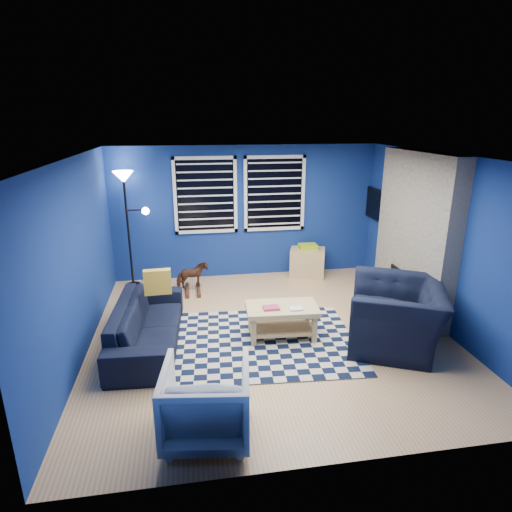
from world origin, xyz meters
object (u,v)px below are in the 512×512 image
Objects in this scene: armchair_bent at (206,401)px; floor_lamp at (126,193)px; sofa at (148,324)px; tv at (379,206)px; cabinet at (307,262)px; rocking_horse at (192,276)px; coffee_table at (282,315)px; armchair_big at (396,315)px.

armchair_bent is 4.51m from floor_lamp.
armchair_bent is at bearing -156.81° from sofa.
cabinet is at bearing 169.46° from tv.
cabinet reaches higher than rocking_horse.
armchair_bent is at bearing 157.95° from rocking_horse.
sofa is 1.84m from coffee_table.
tv is 1.81× the size of rocking_horse.
armchair_bent reaches higher than sofa.
floor_lamp is at bearing 177.20° from tv.
armchair_bent is 4.71m from cabinet.
rocking_horse is (-0.06, 3.69, -0.08)m from armchair_bent.
armchair_big is 1.75× the size of cabinet.
tv is at bearing -60.82° from sofa.
sofa is 2.03m from armchair_bent.
armchair_bent reaches higher than cabinet.
coffee_table is at bearing -137.35° from tv.
armchair_bent is 1.10× the size of cabinet.
armchair_big is 0.64× the size of floor_lamp.
rocking_horse is 2.23m from coffee_table.
sofa is 3.79× the size of rocking_horse.
cabinet is at bearing 66.25° from coffee_table.
floor_lamp reaches higher than rocking_horse.
cabinet is (2.88, 2.27, -0.02)m from sofa.
cabinet is 3.60m from floor_lamp.
floor_lamp reaches higher than armchair_bent.
armchair_big is 4.83m from floor_lamp.
cabinet is (1.04, 2.36, -0.06)m from coffee_table.
cabinet is at bearing 0.22° from floor_lamp.
tv reaches higher than cabinet.
sofa is 2.49× the size of armchair_bent.
coffee_table is (-1.47, 0.44, -0.09)m from armchair_big.
rocking_horse is at bearing -106.59° from armchair_big.
sofa is at bearing -153.92° from tv.
rocking_horse is at bearing -148.89° from cabinet.
coffee_table is at bearing -46.09° from floor_lamp.
tv is at bearing -123.71° from armchair_bent.
sofa is 1.89m from rocking_horse.
tv reaches higher than sofa.
floor_lamp is (-1.12, 4.16, 1.34)m from armchair_bent.
armchair_big reaches higher than coffee_table.
coffee_table is (1.14, 1.81, -0.04)m from armchair_bent.
floor_lamp is (-3.30, -0.01, 1.44)m from cabinet.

